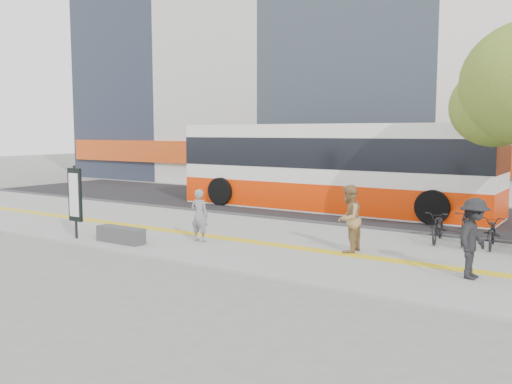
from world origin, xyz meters
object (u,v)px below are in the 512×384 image
Objects in this scene: signboard at (75,196)px; pedestrian_dark at (474,238)px; bench at (121,235)px; bus at (330,170)px; seated_woman at (200,215)px; pedestrian_tan at (348,219)px.

pedestrian_dark is (10.98, 1.85, -0.40)m from signboard.
bench is 9.99m from bus.
bus is (3.53, 10.01, 0.35)m from signboard.
bench is 0.73× the size of signboard.
signboard reaches higher than pedestrian_dark.
bus is at bearing 47.77° from pedestrian_dark.
bus is 8.58× the size of seated_woman.
pedestrian_tan is (6.01, 2.49, 0.68)m from bench.
bench is 0.89× the size of pedestrian_tan.
pedestrian_tan reaches higher than seated_woman.
signboard is 1.43× the size of seated_woman.
pedestrian_dark is (7.58, 0.15, 0.12)m from seated_woman.
bus reaches higher than pedestrian_dark.
bench is at bearing 32.86° from seated_woman.
signboard is at bearing 21.63° from seated_woman.
seated_woman is at bearing 26.64° from signboard.
bus reaches higher than seated_woman.
bench is 0.90× the size of pedestrian_dark.
bus is at bearing 78.72° from bench.
signboard is at bearing 104.94° from pedestrian_dark.
seated_woman is at bearing 37.87° from bench.
bus is 8.35m from seated_woman.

